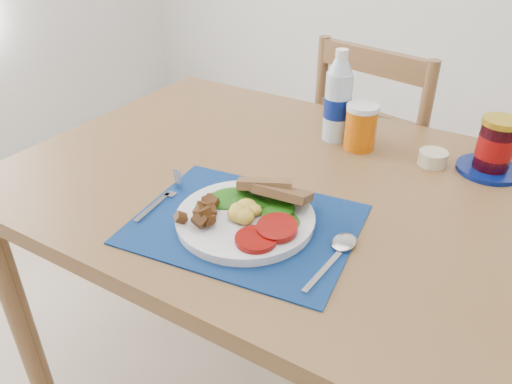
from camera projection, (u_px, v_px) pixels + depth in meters
The scene contains 10 objects.
table at pixel (313, 217), 1.14m from camera, with size 1.40×0.90×0.75m.
chair_far at pixel (380, 147), 1.67m from camera, with size 0.49×0.48×1.12m.
placemat at pixel (245, 224), 0.97m from camera, with size 0.42×0.33×0.00m, color #040A31.
breakfast_plate at pixel (242, 215), 0.96m from camera, with size 0.27×0.27×0.06m.
fork at pixel (164, 199), 1.04m from camera, with size 0.03×0.16×0.00m.
spoon at pixel (338, 251), 0.89m from camera, with size 0.04×0.18×0.01m.
water_bottle at pixel (338, 101), 1.25m from camera, with size 0.07×0.07×0.23m.
juice_glass at pixel (361, 128), 1.23m from camera, with size 0.08×0.08×0.11m, color #C05405.
ramekin at pixel (433, 158), 1.18m from camera, with size 0.07×0.07×0.03m, color #C8B792.
jam_on_saucer at pixel (494, 149), 1.13m from camera, with size 0.15×0.15×0.13m.
Camera 1 is at (0.38, -0.67, 1.31)m, focal length 35.00 mm.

